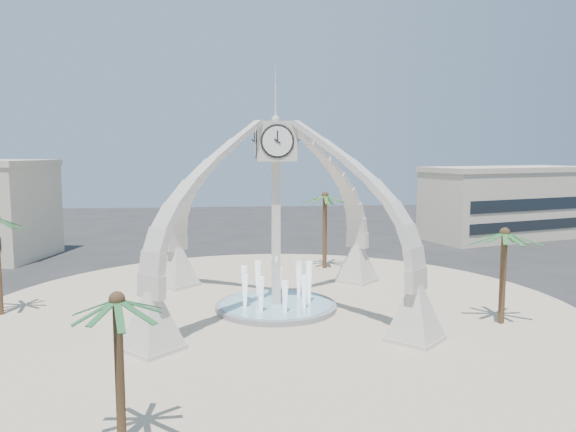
{
  "coord_description": "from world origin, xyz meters",
  "views": [
    {
      "loc": [
        -2.96,
        -36.05,
        10.44
      ],
      "look_at": [
        1.0,
        2.0,
        6.01
      ],
      "focal_mm": 35.0,
      "sensor_mm": 36.0,
      "label": 1
    }
  ],
  "objects": [
    {
      "name": "building_ne",
      "position": [
        30.0,
        28.0,
        4.31
      ],
      "size": [
        21.87,
        14.17,
        8.6
      ],
      "rotation": [
        0.0,
        0.0,
        0.31
      ],
      "color": "beige",
      "rests_on": "ground"
    },
    {
      "name": "ground",
      "position": [
        0.0,
        0.0,
        0.0
      ],
      "size": [
        140.0,
        140.0,
        0.0
      ],
      "primitive_type": "plane",
      "color": "#282828",
      "rests_on": "ground"
    },
    {
      "name": "palm_north",
      "position": [
        5.4,
        12.68,
        6.46
      ],
      "size": [
        5.37,
        5.37,
        7.33
      ],
      "rotation": [
        0.0,
        0.0,
        0.4
      ],
      "color": "brown",
      "rests_on": "ground"
    },
    {
      "name": "palm_south",
      "position": [
        -6.89,
        -16.63,
        5.26
      ],
      "size": [
        4.04,
        4.04,
        6.01
      ],
      "rotation": [
        0.0,
        0.0,
        0.14
      ],
      "color": "brown",
      "rests_on": "ground"
    },
    {
      "name": "plaza",
      "position": [
        0.0,
        0.0,
        0.03
      ],
      "size": [
        40.0,
        40.0,
        0.06
      ],
      "primitive_type": "cylinder",
      "color": "beige",
      "rests_on": "ground"
    },
    {
      "name": "clock_tower",
      "position": [
        -0.0,
        -0.0,
        6.49
      ],
      "size": [
        17.94,
        17.94,
        16.3
      ],
      "color": "beige",
      "rests_on": "ground"
    },
    {
      "name": "fountain",
      "position": [
        0.0,
        0.0,
        0.29
      ],
      "size": [
        8.0,
        8.0,
        3.62
      ],
      "color": "gray",
      "rests_on": "ground"
    },
    {
      "name": "palm_east",
      "position": [
        13.33,
        -4.48,
        5.52
      ],
      "size": [
        4.12,
        4.12,
        6.34
      ],
      "rotation": [
        0.0,
        0.0,
        0.05
      ],
      "color": "brown",
      "rests_on": "ground"
    }
  ]
}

